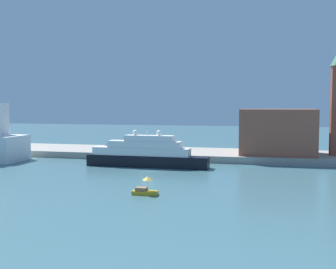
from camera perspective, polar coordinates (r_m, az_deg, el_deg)
The scene contains 8 objects.
ground at distance 89.19m, azimuth -2.98°, elevation -5.13°, with size 400.00×400.00×0.00m, color #3D6670.
quay_dock at distance 114.09m, azimuth 0.87°, elevation -2.67°, with size 110.00×20.30×1.72m, color gray.
large_yacht at distance 95.53m, azimuth -3.15°, elevation -2.73°, with size 28.67×3.91×10.07m.
small_motorboat at distance 66.26m, azimuth -3.22°, elevation -7.56°, with size 4.04×1.68×2.95m.
harbor_building at distance 109.20m, azimuth 14.93°, elevation 0.38°, with size 18.62×14.14×11.54m, color #93513D.
parked_car at distance 116.46m, azimuth -7.92°, elevation -1.86°, with size 4.30×1.63×1.33m.
person_figure at distance 114.52m, azimuth -5.62°, elevation -1.85°, with size 0.36×0.36×1.63m.
mooring_bollard at distance 106.11m, azimuth -1.41°, elevation -2.52°, with size 0.55×0.55×0.72m, color black.
Camera 1 is at (25.87, -84.16, 14.24)m, focal length 44.04 mm.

